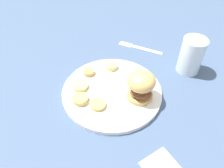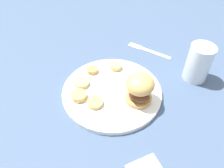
# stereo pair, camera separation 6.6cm
# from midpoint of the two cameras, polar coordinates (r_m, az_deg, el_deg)

# --- Properties ---
(ground_plane) EXTENTS (4.00, 4.00, 0.00)m
(ground_plane) POSITION_cam_midpoint_polar(r_m,az_deg,el_deg) (0.69, 2.74, -2.57)
(ground_plane) COLOR #3D5170
(dinner_plate) EXTENTS (0.31, 0.31, 0.02)m
(dinner_plate) POSITION_cam_midpoint_polar(r_m,az_deg,el_deg) (0.68, 2.76, -2.06)
(dinner_plate) COLOR white
(dinner_plate) RESTS_ON ground_plane
(sandwich) EXTENTS (0.08, 0.08, 0.09)m
(sandwich) POSITION_cam_midpoint_polar(r_m,az_deg,el_deg) (0.62, 10.18, -1.17)
(sandwich) COLOR tan
(sandwich) RESTS_ON dinner_plate
(potato_round_0) EXTENTS (0.05, 0.05, 0.01)m
(potato_round_0) POSITION_cam_midpoint_polar(r_m,az_deg,el_deg) (0.63, -1.49, -5.05)
(potato_round_0) COLOR tan
(potato_round_0) RESTS_ON dinner_plate
(potato_round_1) EXTENTS (0.04, 0.04, 0.01)m
(potato_round_1) POSITION_cam_midpoint_polar(r_m,az_deg,el_deg) (0.73, -2.61, 3.57)
(potato_round_1) COLOR tan
(potato_round_1) RESTS_ON dinner_plate
(potato_round_2) EXTENTS (0.05, 0.05, 0.01)m
(potato_round_2) POSITION_cam_midpoint_polar(r_m,az_deg,el_deg) (0.65, -5.77, -3.23)
(potato_round_2) COLOR tan
(potato_round_2) RESTS_ON dinner_plate
(potato_round_3) EXTENTS (0.05, 0.05, 0.01)m
(potato_round_3) POSITION_cam_midpoint_polar(r_m,az_deg,el_deg) (0.69, -5.27, 0.15)
(potato_round_3) COLOR #DBB766
(potato_round_3) RESTS_ON dinner_plate
(potato_round_4) EXTENTS (0.04, 0.04, 0.01)m
(potato_round_4) POSITION_cam_midpoint_polar(r_m,az_deg,el_deg) (0.75, 3.51, 4.52)
(potato_round_4) COLOR #DBB766
(potato_round_4) RESTS_ON dinner_plate
(fork) EXTENTS (0.14, 0.13, 0.00)m
(fork) POSITION_cam_midpoint_polar(r_m,az_deg,el_deg) (0.87, 11.67, 8.51)
(fork) COLOR silver
(fork) RESTS_ON ground_plane
(drinking_glass) EXTENTS (0.08, 0.08, 0.12)m
(drinking_glass) POSITION_cam_midpoint_polar(r_m,az_deg,el_deg) (0.76, 24.01, 4.95)
(drinking_glass) COLOR silver
(drinking_glass) RESTS_ON ground_plane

